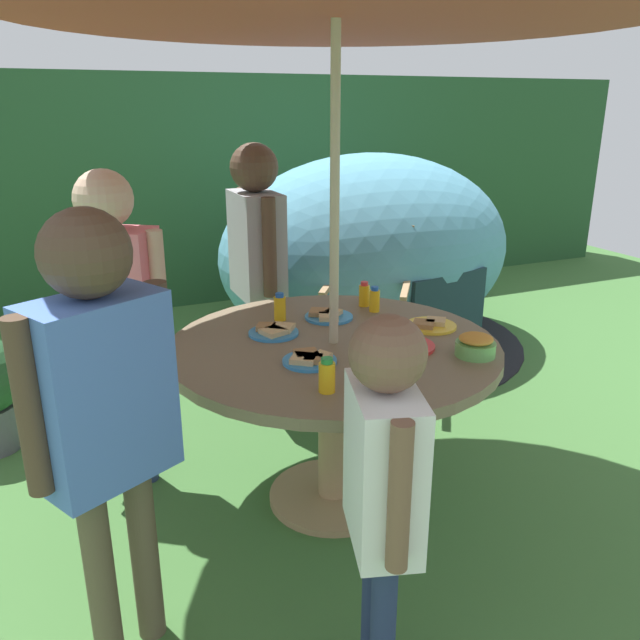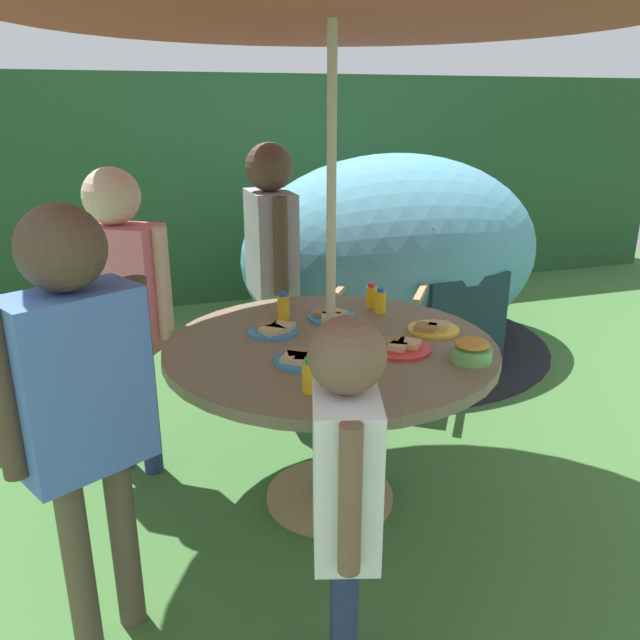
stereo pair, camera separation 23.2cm
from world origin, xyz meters
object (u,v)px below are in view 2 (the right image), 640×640
(plate_center_front, at_px, (331,316))
(juice_bottle_center_back, at_px, (310,376))
(plate_far_left, at_px, (433,328))
(potted_plant, at_px, (6,375))
(juice_bottle_back_edge, at_px, (380,301))
(juice_bottle_mid_left, at_px, (371,296))
(wooden_chair, at_px, (386,302))
(child_in_blue_shirt, at_px, (79,382))
(plate_far_right, at_px, (301,358))
(child_in_pink_shirt, at_px, (121,287))
(snack_bowl, at_px, (471,351))
(cup_near, at_px, (359,377))
(juice_bottle_front_edge, at_px, (283,306))
(plate_near_left, at_px, (274,330))
(child_in_grey_shirt, at_px, (271,245))
(plate_near_right, at_px, (400,347))
(juice_bottle_mid_right, at_px, (368,360))
(dome_tent, at_px, (393,253))
(garden_table, at_px, (330,372))
(child_in_white_shirt, at_px, (345,469))

(plate_center_front, bearing_deg, juice_bottle_center_back, -114.58)
(plate_far_left, bearing_deg, potted_plant, 149.68)
(juice_bottle_back_edge, bearing_deg, plate_far_left, -68.52)
(juice_bottle_mid_left, bearing_deg, plate_center_front, -156.86)
(wooden_chair, xyz_separation_m, child_in_blue_shirt, (-1.60, -1.46, 0.35))
(plate_far_right, height_order, juice_bottle_back_edge, juice_bottle_back_edge)
(child_in_pink_shirt, relative_size, snack_bowl, 9.18)
(plate_far_right, height_order, plate_center_front, same)
(plate_far_left, distance_m, cup_near, 0.66)
(juice_bottle_center_back, bearing_deg, juice_bottle_front_edge, 81.46)
(wooden_chair, height_order, snack_bowl, wooden_chair)
(wooden_chair, distance_m, plate_near_left, 1.20)
(child_in_grey_shirt, bearing_deg, juice_bottle_back_edge, 26.05)
(plate_near_right, bearing_deg, juice_bottle_mid_right, -139.51)
(plate_center_front, height_order, juice_bottle_front_edge, juice_bottle_front_edge)
(snack_bowl, bearing_deg, dome_tent, 73.12)
(cup_near, bearing_deg, child_in_blue_shirt, -177.14)
(child_in_blue_shirt, relative_size, juice_bottle_center_back, 11.63)
(snack_bowl, xyz_separation_m, cup_near, (-0.48, -0.08, -0.00))
(juice_bottle_center_back, bearing_deg, child_in_pink_shirt, 121.18)
(plate_center_front, bearing_deg, plate_far_left, -38.88)
(garden_table, xyz_separation_m, child_in_pink_shirt, (-0.77, 0.51, 0.29))
(wooden_chair, relative_size, cup_near, 13.24)
(juice_bottle_back_edge, bearing_deg, juice_bottle_mid_left, 92.80)
(juice_bottle_mid_right, xyz_separation_m, juice_bottle_back_edge, (0.32, 0.62, 0.00))
(wooden_chair, bearing_deg, plate_far_right, -92.06)
(wooden_chair, xyz_separation_m, plate_far_left, (-0.24, -0.99, 0.20))
(garden_table, xyz_separation_m, snack_bowl, (0.43, -0.34, 0.17))
(potted_plant, bearing_deg, dome_tent, 14.30)
(wooden_chair, bearing_deg, juice_bottle_mid_right, -81.99)
(garden_table, bearing_deg, plate_far_right, -137.88)
(child_in_pink_shirt, bearing_deg, plate_far_right, -14.21)
(snack_bowl, bearing_deg, cup_near, -170.01)
(child_in_pink_shirt, xyz_separation_m, juice_bottle_center_back, (0.55, -0.92, -0.11))
(child_in_grey_shirt, relative_size, juice_bottle_back_edge, 12.30)
(plate_near_right, bearing_deg, dome_tent, 66.03)
(snack_bowl, bearing_deg, juice_bottle_back_edge, 98.28)
(plate_far_right, distance_m, plate_near_left, 0.34)
(dome_tent, distance_m, child_in_white_shirt, 2.88)
(child_in_pink_shirt, bearing_deg, juice_bottle_back_edge, 22.25)
(snack_bowl, bearing_deg, plate_near_left, 139.46)
(snack_bowl, bearing_deg, juice_bottle_center_back, -174.35)
(juice_bottle_mid_left, distance_m, cup_near, 0.89)
(child_in_white_shirt, bearing_deg, snack_bowl, -34.73)
(dome_tent, bearing_deg, plate_far_right, -135.12)
(child_in_white_shirt, bearing_deg, juice_bottle_front_edge, 8.98)
(wooden_chair, bearing_deg, plate_far_left, -68.61)
(juice_bottle_center_back, bearing_deg, plate_far_left, 31.20)
(plate_center_front, bearing_deg, plate_near_left, -161.41)
(wooden_chair, relative_size, juice_bottle_center_back, 8.09)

